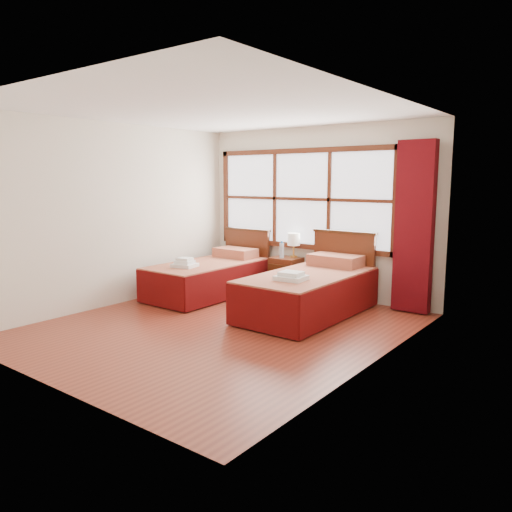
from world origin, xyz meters
The scene contains 15 objects.
floor centered at (0.00, 0.00, 0.00)m, with size 4.50×4.50×0.00m, color maroon.
ceiling centered at (0.00, 0.00, 2.60)m, with size 4.50×4.50×0.00m, color white.
wall_back centered at (0.00, 2.25, 1.30)m, with size 4.00×4.00×0.00m, color silver.
wall_left centered at (-2.00, 0.00, 1.30)m, with size 4.50×4.50×0.00m, color silver.
wall_right centered at (2.00, 0.00, 1.30)m, with size 4.50×4.50×0.00m, color silver.
window centered at (-0.25, 2.21, 1.50)m, with size 3.16×0.06×1.56m.
curtain centered at (1.60, 2.11, 1.17)m, with size 0.50×0.16×2.30m, color #5D090F.
bed_left centered at (-1.28, 1.20, 0.30)m, with size 1.01×2.03×0.98m.
bed_right centered at (0.55, 1.20, 0.32)m, with size 1.08×2.10×1.05m.
nightstand centered at (-0.38, 1.99, 0.29)m, with size 0.44×0.43×0.58m.
towels_left centered at (-1.29, 0.67, 0.58)m, with size 0.38×0.34×0.14m.
towels_right centered at (0.60, 0.64, 0.61)m, with size 0.38×0.34×0.11m.
lamp centered at (-0.32, 2.12, 0.86)m, with size 0.20×0.20×0.38m.
bottle_near centered at (-0.43, 1.94, 0.70)m, with size 0.07×0.07×0.26m.
bottle_far centered at (-0.43, 1.95, 0.69)m, with size 0.06×0.06×0.24m.
Camera 1 is at (3.95, -4.47, 1.81)m, focal length 35.00 mm.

